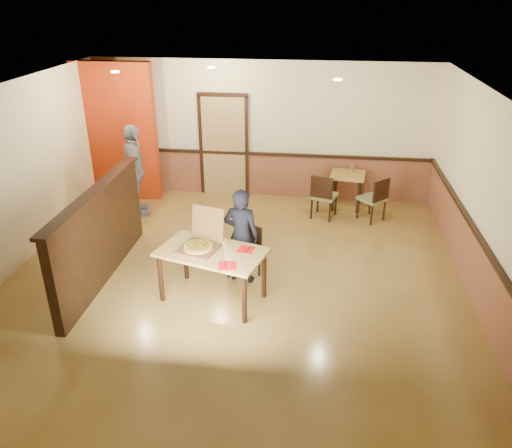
{
  "coord_description": "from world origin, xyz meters",
  "views": [
    {
      "loc": [
        1.15,
        -6.5,
        4.08
      ],
      "look_at": [
        0.32,
        0.0,
        0.95
      ],
      "focal_mm": 35.0,
      "sensor_mm": 36.0,
      "label": 1
    }
  ],
  "objects_px": {
    "passerby": "(135,171)",
    "pizza_box": "(200,244)",
    "side_table": "(347,182)",
    "side_chair_right": "(375,197)",
    "main_table": "(212,258)",
    "diner_chair": "(246,249)",
    "condiment": "(352,169)",
    "side_chair_left": "(323,195)",
    "diner": "(241,236)"
  },
  "relations": [
    {
      "from": "main_table",
      "to": "condiment",
      "type": "bearing_deg",
      "value": 77.01
    },
    {
      "from": "main_table",
      "to": "pizza_box",
      "type": "relative_size",
      "value": 2.34
    },
    {
      "from": "main_table",
      "to": "passerby",
      "type": "height_order",
      "value": "passerby"
    },
    {
      "from": "side_chair_left",
      "to": "diner",
      "type": "distance_m",
      "value": 2.7
    },
    {
      "from": "condiment",
      "to": "side_chair_left",
      "type": "bearing_deg",
      "value": -126.64
    },
    {
      "from": "main_table",
      "to": "condiment",
      "type": "relative_size",
      "value": 11.0
    },
    {
      "from": "side_table",
      "to": "diner",
      "type": "height_order",
      "value": "diner"
    },
    {
      "from": "side_chair_left",
      "to": "condiment",
      "type": "distance_m",
      "value": 0.96
    },
    {
      "from": "diner_chair",
      "to": "condiment",
      "type": "relative_size",
      "value": 5.57
    },
    {
      "from": "main_table",
      "to": "diner_chair",
      "type": "distance_m",
      "value": 0.83
    },
    {
      "from": "side_table",
      "to": "passerby",
      "type": "relative_size",
      "value": 0.41
    },
    {
      "from": "diner_chair",
      "to": "diner",
      "type": "xyz_separation_m",
      "value": [
        -0.05,
        -0.13,
        0.29
      ]
    },
    {
      "from": "pizza_box",
      "to": "side_chair_right",
      "type": "bearing_deg",
      "value": 63.85
    },
    {
      "from": "side_chair_left",
      "to": "side_table",
      "type": "distance_m",
      "value": 0.77
    },
    {
      "from": "side_chair_right",
      "to": "side_table",
      "type": "xyz_separation_m",
      "value": [
        -0.49,
        0.6,
        0.06
      ]
    },
    {
      "from": "side_table",
      "to": "side_chair_left",
      "type": "bearing_deg",
      "value": -127.51
    },
    {
      "from": "side_chair_right",
      "to": "diner",
      "type": "relative_size",
      "value": 0.59
    },
    {
      "from": "main_table",
      "to": "side_chair_right",
      "type": "distance_m",
      "value": 3.91
    },
    {
      "from": "side_table",
      "to": "condiment",
      "type": "relative_size",
      "value": 4.95
    },
    {
      "from": "side_chair_left",
      "to": "passerby",
      "type": "distance_m",
      "value": 3.63
    },
    {
      "from": "diner_chair",
      "to": "main_table",
      "type": "bearing_deg",
      "value": -87.13
    },
    {
      "from": "condiment",
      "to": "side_chair_right",
      "type": "bearing_deg",
      "value": -59.64
    },
    {
      "from": "side_table",
      "to": "pizza_box",
      "type": "height_order",
      "value": "pizza_box"
    },
    {
      "from": "side_chair_left",
      "to": "side_chair_right",
      "type": "distance_m",
      "value": 0.97
    },
    {
      "from": "diner_chair",
      "to": "pizza_box",
      "type": "relative_size",
      "value": 1.18
    },
    {
      "from": "side_chair_right",
      "to": "passerby",
      "type": "bearing_deg",
      "value": -40.63
    },
    {
      "from": "side_chair_right",
      "to": "pizza_box",
      "type": "bearing_deg",
      "value": 4.0
    },
    {
      "from": "passerby",
      "to": "pizza_box",
      "type": "height_order",
      "value": "passerby"
    },
    {
      "from": "diner_chair",
      "to": "side_table",
      "type": "bearing_deg",
      "value": 91.67
    },
    {
      "from": "side_chair_right",
      "to": "diner_chair",
      "type": "bearing_deg",
      "value": 3.43
    },
    {
      "from": "diner",
      "to": "condiment",
      "type": "relative_size",
      "value": 10.0
    },
    {
      "from": "side_chair_right",
      "to": "passerby",
      "type": "distance_m",
      "value": 4.59
    },
    {
      "from": "main_table",
      "to": "side_table",
      "type": "xyz_separation_m",
      "value": [
        2.0,
        3.6,
        -0.13
      ]
    },
    {
      "from": "side_chair_right",
      "to": "side_table",
      "type": "bearing_deg",
      "value": -94.17
    },
    {
      "from": "diner",
      "to": "side_chair_right",
      "type": "bearing_deg",
      "value": -123.63
    },
    {
      "from": "side_table",
      "to": "diner",
      "type": "relative_size",
      "value": 0.5
    },
    {
      "from": "diner_chair",
      "to": "passerby",
      "type": "bearing_deg",
      "value": 171.19
    },
    {
      "from": "side_table",
      "to": "pizza_box",
      "type": "relative_size",
      "value": 1.05
    },
    {
      "from": "diner_chair",
      "to": "side_chair_right",
      "type": "bearing_deg",
      "value": 78.27
    },
    {
      "from": "side_chair_left",
      "to": "pizza_box",
      "type": "bearing_deg",
      "value": 78.07
    },
    {
      "from": "main_table",
      "to": "side_chair_right",
      "type": "height_order",
      "value": "side_chair_right"
    },
    {
      "from": "side_chair_right",
      "to": "condiment",
      "type": "height_order",
      "value": "side_chair_right"
    },
    {
      "from": "diner_chair",
      "to": "passerby",
      "type": "height_order",
      "value": "passerby"
    },
    {
      "from": "main_table",
      "to": "side_table",
      "type": "relative_size",
      "value": 2.22
    },
    {
      "from": "main_table",
      "to": "passerby",
      "type": "relative_size",
      "value": 0.91
    },
    {
      "from": "diner_chair",
      "to": "side_chair_right",
      "type": "xyz_separation_m",
      "value": [
        2.12,
        2.29,
        0.03
      ]
    },
    {
      "from": "passerby",
      "to": "side_chair_left",
      "type": "bearing_deg",
      "value": -109.6
    },
    {
      "from": "diner",
      "to": "side_table",
      "type": "bearing_deg",
      "value": -110.8
    },
    {
      "from": "pizza_box",
      "to": "side_table",
      "type": "bearing_deg",
      "value": 74.48
    },
    {
      "from": "diner",
      "to": "passerby",
      "type": "height_order",
      "value": "passerby"
    }
  ]
}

